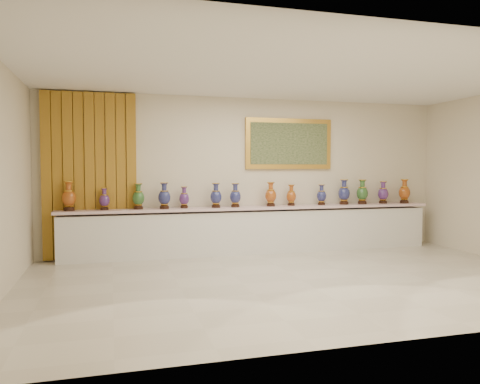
% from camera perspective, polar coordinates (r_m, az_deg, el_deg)
% --- Properties ---
extents(ground, '(8.00, 8.00, 0.00)m').
position_cam_1_polar(ground, '(7.03, 7.46, -10.58)').
color(ground, beige).
rests_on(ground, ground).
extents(room, '(8.00, 8.00, 8.00)m').
position_cam_1_polar(room, '(8.74, -13.84, 2.59)').
color(room, beige).
rests_on(room, ground).
extents(counter, '(7.28, 0.48, 0.90)m').
position_cam_1_polar(counter, '(9.05, 1.86, -4.69)').
color(counter, white).
rests_on(counter, ground).
extents(vase_0, '(0.31, 0.31, 0.51)m').
position_cam_1_polar(vase_0, '(8.59, -20.13, -0.65)').
color(vase_0, black).
rests_on(vase_0, counter).
extents(vase_1, '(0.23, 0.23, 0.39)m').
position_cam_1_polar(vase_1, '(8.60, -16.20, -0.94)').
color(vase_1, black).
rests_on(vase_1, counter).
extents(vase_2, '(0.24, 0.24, 0.46)m').
position_cam_1_polar(vase_2, '(8.59, -12.28, -0.67)').
color(vase_2, black).
rests_on(vase_2, counter).
extents(vase_3, '(0.24, 0.24, 0.48)m').
position_cam_1_polar(vase_3, '(8.58, -9.22, -0.61)').
color(vase_3, black).
rests_on(vase_3, counter).
extents(vase_4, '(0.23, 0.23, 0.40)m').
position_cam_1_polar(vase_4, '(8.70, -6.82, -0.78)').
color(vase_4, black).
rests_on(vase_4, counter).
extents(vase_5, '(0.23, 0.23, 0.46)m').
position_cam_1_polar(vase_5, '(8.73, -2.95, -0.57)').
color(vase_5, black).
rests_on(vase_5, counter).
extents(vase_6, '(0.24, 0.24, 0.45)m').
position_cam_1_polar(vase_6, '(8.83, -0.57, -0.54)').
color(vase_6, black).
rests_on(vase_6, counter).
extents(vase_7, '(0.29, 0.29, 0.47)m').
position_cam_1_polar(vase_7, '(9.06, 3.76, -0.42)').
color(vase_7, black).
rests_on(vase_7, counter).
extents(vase_8, '(0.24, 0.24, 0.41)m').
position_cam_1_polar(vase_8, '(9.26, 6.27, -0.51)').
color(vase_8, black).
rests_on(vase_8, counter).
extents(vase_9, '(0.20, 0.20, 0.41)m').
position_cam_1_polar(vase_9, '(9.52, 9.91, -0.45)').
color(vase_9, black).
rests_on(vase_9, counter).
extents(vase_10, '(0.24, 0.24, 0.51)m').
position_cam_1_polar(vase_10, '(9.73, 12.56, -0.14)').
color(vase_10, black).
rests_on(vase_10, counter).
extents(vase_11, '(0.29, 0.29, 0.50)m').
position_cam_1_polar(vase_11, '(9.92, 14.68, -0.12)').
color(vase_11, black).
rests_on(vase_11, counter).
extents(vase_12, '(0.25, 0.25, 0.46)m').
position_cam_1_polar(vase_12, '(10.19, 17.04, -0.17)').
color(vase_12, black).
rests_on(vase_12, counter).
extents(vase_13, '(0.28, 0.28, 0.51)m').
position_cam_1_polar(vase_13, '(10.42, 19.41, -0.04)').
color(vase_13, black).
rests_on(vase_13, counter).
extents(label_card, '(0.10, 0.06, 0.00)m').
position_cam_1_polar(label_card, '(8.46, -13.84, -2.15)').
color(label_card, white).
rests_on(label_card, counter).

